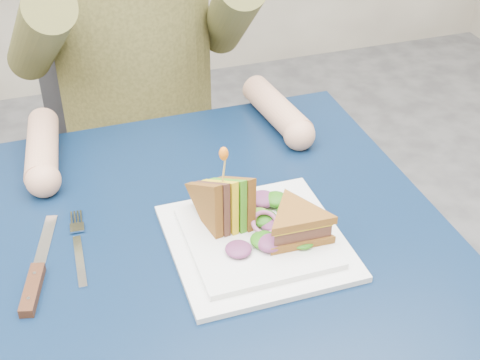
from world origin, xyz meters
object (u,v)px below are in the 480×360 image
object	(u,v)px
plate	(256,240)
sandwich_flat	(297,224)
sandwich_upright	(225,204)
knife	(35,280)
fork	(79,249)
chair	(136,127)
table	(209,269)

from	to	relation	value
plate	sandwich_flat	distance (m)	0.07
sandwich_upright	knife	distance (m)	0.30
knife	sandwich_flat	bearing A→B (deg)	-6.70
sandwich_upright	fork	bearing A→B (deg)	172.94
chair	sandwich_upright	distance (m)	0.72
fork	knife	world-z (taller)	knife
plate	fork	distance (m)	0.27
plate	knife	xyz separation A→B (m)	(-0.33, 0.02, -0.00)
table	plate	size ratio (longest dim) A/B	2.88
knife	sandwich_upright	bearing A→B (deg)	4.88
fork	knife	distance (m)	0.09
sandwich_upright	knife	bearing A→B (deg)	-175.12
sandwich_flat	fork	size ratio (longest dim) A/B	0.68
table	knife	world-z (taller)	knife
table	sandwich_upright	world-z (taller)	sandwich_upright
table	sandwich_upright	size ratio (longest dim) A/B	5.12
chair	table	bearing A→B (deg)	-90.00
plate	knife	size ratio (longest dim) A/B	1.19
plate	sandwich_upright	xyz separation A→B (m)	(-0.04, 0.04, 0.05)
plate	chair	bearing A→B (deg)	94.98
plate	sandwich_upright	world-z (taller)	sandwich_upright
chair	fork	xyz separation A→B (m)	(-0.20, -0.65, 0.19)
plate	sandwich_upright	distance (m)	0.07
fork	knife	bearing A→B (deg)	-142.32
table	plate	bearing A→B (deg)	-39.48
table	sandwich_flat	xyz separation A→B (m)	(0.12, -0.08, 0.12)
chair	knife	size ratio (longest dim) A/B	4.24
table	plate	xyz separation A→B (m)	(0.06, -0.05, 0.09)
sandwich_flat	sandwich_upright	xyz separation A→B (m)	(-0.09, 0.07, 0.01)
fork	sandwich_upright	bearing A→B (deg)	-7.06
table	sandwich_upright	bearing A→B (deg)	-15.02
table	knife	bearing A→B (deg)	-173.10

